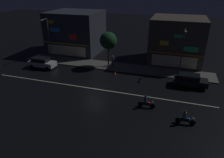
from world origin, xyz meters
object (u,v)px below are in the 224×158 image
object	(u,v)px
motorcycle_lead	(185,118)
traffic_cone	(115,73)
streetlamp_west	(48,35)
parked_car_trailing	(42,62)
streetlamp_mid	(183,47)
parked_car_near_kerb	(190,80)
pedestrian_on_sidewalk	(113,61)
motorcycle_following	(146,102)

from	to	relation	value
motorcycle_lead	traffic_cone	world-z (taller)	motorcycle_lead
streetlamp_west	parked_car_trailing	xyz separation A→B (m)	(1.03, -4.05, -3.40)
parked_car_trailing	motorcycle_lead	distance (m)	23.50
streetlamp_mid	parked_car_near_kerb	size ratio (longest dim) A/B	1.53
pedestrian_on_sidewalk	parked_car_near_kerb	xyz separation A→B (m)	(11.76, -3.63, -0.10)
streetlamp_west	streetlamp_mid	xyz separation A→B (m)	(22.11, 0.20, -0.21)
streetlamp_west	motorcycle_lead	distance (m)	26.40
pedestrian_on_sidewalk	traffic_cone	bearing A→B (deg)	-155.39
parked_car_near_kerb	motorcycle_following	world-z (taller)	parked_car_near_kerb
parked_car_trailing	motorcycle_lead	bearing A→B (deg)	158.74
parked_car_trailing	traffic_cone	world-z (taller)	parked_car_trailing
parked_car_trailing	motorcycle_following	xyz separation A→B (m)	(17.83, -6.70, -0.24)
streetlamp_west	parked_car_trailing	distance (m)	5.39
parked_car_trailing	traffic_cone	distance (m)	12.02
motorcycle_following	streetlamp_mid	bearing A→B (deg)	-105.01
motorcycle_lead	traffic_cone	distance (m)	13.69
streetlamp_mid	motorcycle_lead	size ratio (longest dim) A/B	3.47
parked_car_near_kerb	parked_car_trailing	distance (m)	22.45
streetlamp_west	streetlamp_mid	size ratio (longest dim) A/B	1.06
streetlamp_west	streetlamp_mid	bearing A→B (deg)	0.52
pedestrian_on_sidewalk	motorcycle_lead	xyz separation A→B (m)	(11.22, -12.29, -0.34)
pedestrian_on_sidewalk	traffic_cone	size ratio (longest dim) A/B	3.23
motorcycle_lead	streetlamp_west	bearing A→B (deg)	-25.19
pedestrian_on_sidewalk	motorcycle_lead	bearing A→B (deg)	-137.21
motorcycle_lead	motorcycle_following	distance (m)	4.45
parked_car_trailing	traffic_cone	xyz separation A→B (m)	(11.98, 0.90, -0.59)
streetlamp_west	pedestrian_on_sidewalk	distance (m)	12.18
streetlamp_west	parked_car_near_kerb	xyz separation A→B (m)	(23.48, -3.91, -3.40)
parked_car_near_kerb	motorcycle_following	distance (m)	8.26
streetlamp_west	parked_car_near_kerb	bearing A→B (deg)	-9.46
streetlamp_west	motorcycle_following	xyz separation A→B (m)	(18.87, -10.76, -3.64)
motorcycle_lead	parked_car_near_kerb	bearing A→B (deg)	-90.07
parked_car_near_kerb	motorcycle_following	size ratio (longest dim) A/B	2.26
parked_car_near_kerb	motorcycle_lead	distance (m)	8.68
parked_car_trailing	motorcycle_following	distance (m)	19.05
traffic_cone	streetlamp_mid	bearing A→B (deg)	20.24
streetlamp_mid	motorcycle_following	xyz separation A→B (m)	(-3.24, -10.96, -3.43)
pedestrian_on_sidewalk	parked_car_near_kerb	size ratio (longest dim) A/B	0.41
pedestrian_on_sidewalk	parked_car_trailing	size ratio (longest dim) A/B	0.41
parked_car_near_kerb	traffic_cone	world-z (taller)	parked_car_near_kerb
parked_car_trailing	parked_car_near_kerb	bearing A→B (deg)	-179.65
streetlamp_mid	pedestrian_on_sidewalk	xyz separation A→B (m)	(-10.39, -0.48, -3.09)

